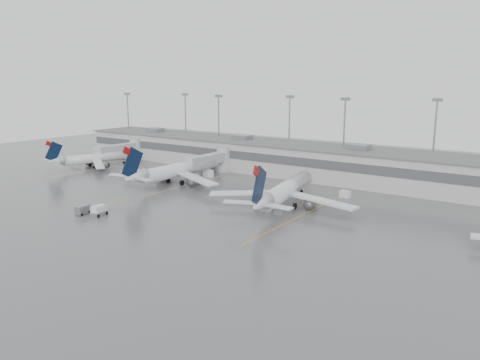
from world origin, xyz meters
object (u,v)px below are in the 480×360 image
Objects in this scene: jet_far_left at (94,158)px; jet_mid_right at (285,190)px; jet_mid_left at (176,170)px; baggage_tug at (99,212)px.

jet_mid_right reaches higher than jet_far_left.
jet_far_left is 0.79× the size of jet_mid_left.
jet_mid_right is at bearing 10.41° from jet_far_left.
jet_mid_right is 10.37× the size of baggage_tug.
jet_mid_left is 1.01× the size of jet_mid_right.
jet_far_left is 0.79× the size of jet_mid_right.
jet_mid_left is (34.49, -2.30, 0.66)m from jet_far_left.
jet_mid_right is 35.83m from baggage_tug.
jet_far_left is 67.16m from jet_mid_right.
jet_far_left is at bearing 163.71° from jet_mid_right.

